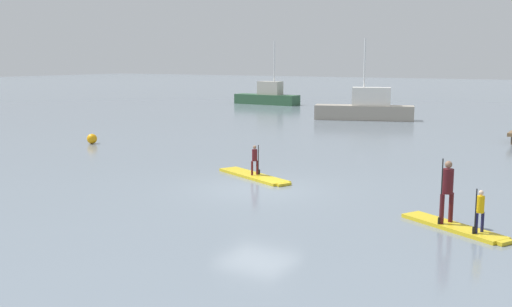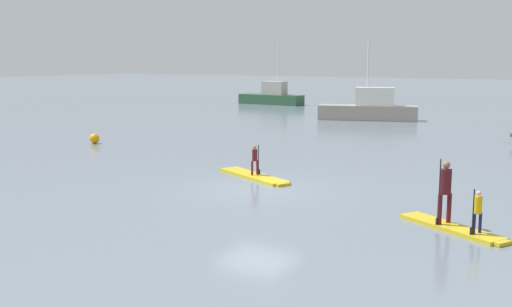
{
  "view_description": "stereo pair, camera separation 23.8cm",
  "coord_description": "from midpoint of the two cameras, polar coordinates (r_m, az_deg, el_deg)",
  "views": [
    {
      "loc": [
        10.1,
        -16.95,
        4.34
      ],
      "look_at": [
        -0.98,
        1.53,
        0.95
      ],
      "focal_mm": 42.24,
      "sensor_mm": 36.0,
      "label": 1
    },
    {
      "loc": [
        10.3,
        -16.82,
        4.34
      ],
      "look_at": [
        -0.98,
        1.53,
        0.95
      ],
      "focal_mm": 42.24,
      "sensor_mm": 36.0,
      "label": 2
    }
  ],
  "objects": [
    {
      "name": "paddler_child_solo",
      "position": [
        22.14,
        -0.41,
        -0.47
      ],
      "size": [
        0.26,
        0.37,
        1.1
      ],
      "color": "#4C1419",
      "rests_on": "paddleboard_near"
    },
    {
      "name": "fishing_boat_green_midground",
      "position": [
        44.01,
        10.19,
        4.22
      ],
      "size": [
        7.1,
        3.71,
        5.77
      ],
      "color": "#9E9384",
      "rests_on": "ground"
    },
    {
      "name": "mooring_buoy_mid",
      "position": [
        32.25,
        -15.48,
        1.35
      ],
      "size": [
        0.52,
        0.52,
        0.52
      ],
      "primitive_type": "sphere",
      "color": "orange",
      "rests_on": "ground"
    },
    {
      "name": "paddleboard_near",
      "position": [
        22.27,
        -0.46,
        -2.16
      ],
      "size": [
        3.69,
        2.2,
        0.1
      ],
      "color": "gold",
      "rests_on": "ground"
    },
    {
      "name": "motor_boat_small_navy",
      "position": [
        58.28,
        0.98,
        5.42
      ],
      "size": [
        6.51,
        1.83,
        6.01
      ],
      "color": "#2D5638",
      "rests_on": "ground"
    },
    {
      "name": "paddleboard_far",
      "position": [
        16.39,
        17.9,
        -6.67
      ],
      "size": [
        3.06,
        2.0,
        0.1
      ],
      "color": "gold",
      "rests_on": "ground"
    },
    {
      "name": "paddler_child_front",
      "position": [
        15.75,
        20.03,
        -4.97
      ],
      "size": [
        0.25,
        0.35,
        1.13
      ],
      "color": "#19194C",
      "rests_on": "paddleboard_far"
    },
    {
      "name": "ground_plane",
      "position": [
        20.2,
        -0.18,
        -3.46
      ],
      "size": [
        240.0,
        240.0,
        0.0
      ],
      "primitive_type": "plane",
      "color": "slate"
    },
    {
      "name": "paddler_adult",
      "position": [
        16.34,
        17.26,
        -3.1
      ],
      "size": [
        0.39,
        0.47,
        1.72
      ],
      "color": "#4C1419",
      "rests_on": "paddleboard_far"
    }
  ]
}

